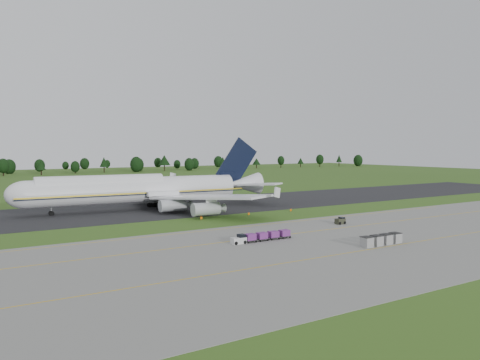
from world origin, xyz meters
TOP-DOWN VIEW (x-y plane):
  - ground at (0.00, 0.00)m, footprint 600.00×600.00m
  - apron at (0.00, -34.00)m, footprint 300.00×52.00m
  - taxiway at (0.00, 28.00)m, footprint 300.00×40.00m
  - apron_markings at (0.00, -26.98)m, footprint 300.00×30.20m
  - tree_line at (-2.61, 220.47)m, footprint 524.75×20.56m
  - aircraft at (-14.46, 28.26)m, footprint 71.85×70.06m
  - baggage_train at (-10.87, -24.54)m, footprint 12.49×1.60m
  - utility_cart at (14.91, -18.13)m, footprint 2.28×1.55m
  - uld_row at (5.30, -38.50)m, footprint 9.03×1.83m
  - edge_markers at (5.23, 4.69)m, footprint 27.45×0.30m

SIDE VIEW (x-z plane):
  - ground at x=0.00m, z-range 0.00..0.00m
  - apron at x=0.00m, z-range 0.00..0.06m
  - taxiway at x=0.00m, z-range 0.00..0.08m
  - apron_markings at x=0.00m, z-range 0.06..0.07m
  - edge_markers at x=5.23m, z-range -0.03..0.57m
  - utility_cart at x=14.91m, z-range 0.05..1.26m
  - baggage_train at x=-10.87m, z-range 0.10..1.64m
  - uld_row at x=5.30m, z-range 0.07..1.87m
  - aircraft at x=-14.46m, z-range -4.33..15.87m
  - tree_line at x=-2.61m, z-range 0.15..12.01m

